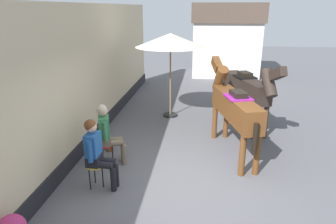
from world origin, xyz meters
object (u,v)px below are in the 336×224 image
object	(u,v)px
seated_visitor_near	(97,151)
seated_visitor_far	(108,132)
cafe_parasol	(170,41)
saddled_horse_near	(233,106)
saddled_horse_far	(248,88)
satchel_bag	(110,146)

from	to	relation	value
seated_visitor_near	seated_visitor_far	xyz separation A→B (m)	(-0.08, 0.91, 0.00)
cafe_parasol	seated_visitor_near	bearing A→B (deg)	-102.08
seated_visitor_near	cafe_parasol	bearing A→B (deg)	77.92
seated_visitor_near	saddled_horse_near	world-z (taller)	saddled_horse_near
saddled_horse_near	saddled_horse_far	xyz separation A→B (m)	(0.53, 1.70, 0.00)
saddled_horse_near	saddled_horse_far	size ratio (longest dim) A/B	1.02
saddled_horse_far	cafe_parasol	world-z (taller)	cafe_parasol
cafe_parasol	saddled_horse_near	bearing A→B (deg)	-53.61
seated_visitor_far	cafe_parasol	size ratio (longest dim) A/B	0.54
satchel_bag	saddled_horse_near	bearing A→B (deg)	70.15
seated_visitor_far	saddled_horse_near	distance (m)	2.90
seated_visitor_near	satchel_bag	bearing A→B (deg)	100.36
saddled_horse_near	cafe_parasol	world-z (taller)	cafe_parasol
seated_visitor_far	satchel_bag	xyz separation A→B (m)	(-0.21, 0.70, -0.68)
seated_visitor_near	saddled_horse_far	size ratio (longest dim) A/B	0.48
seated_visitor_near	saddled_horse_near	distance (m)	3.25
saddled_horse_near	satchel_bag	size ratio (longest dim) A/B	10.45
seated_visitor_far	satchel_bag	bearing A→B (deg)	106.90
seated_visitor_near	seated_visitor_far	world-z (taller)	same
saddled_horse_near	cafe_parasol	xyz separation A→B (m)	(-1.73, 2.34, 1.20)
seated_visitor_far	saddled_horse_far	xyz separation A→B (m)	(3.24, 2.65, 0.38)
saddled_horse_far	cafe_parasol	size ratio (longest dim) A/B	1.12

